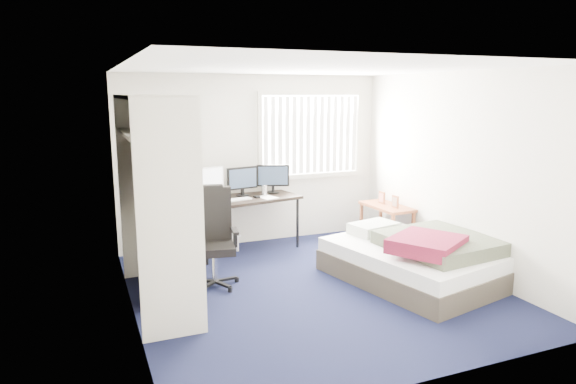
# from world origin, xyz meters

# --- Properties ---
(ground) EXTENTS (4.20, 4.20, 0.00)m
(ground) POSITION_xyz_m (0.00, 0.00, 0.00)
(ground) COLOR black
(ground) RESTS_ON ground
(room_shell) EXTENTS (4.20, 4.20, 4.20)m
(room_shell) POSITION_xyz_m (0.00, 0.00, 1.51)
(room_shell) COLOR silver
(room_shell) RESTS_ON ground
(window_assembly) EXTENTS (1.72, 0.09, 1.32)m
(window_assembly) POSITION_xyz_m (0.90, 2.04, 1.60)
(window_assembly) COLOR white
(window_assembly) RESTS_ON ground
(closet) EXTENTS (0.64, 1.84, 2.22)m
(closet) POSITION_xyz_m (-1.67, 0.27, 1.35)
(closet) COLOR beige
(closet) RESTS_ON ground
(desk) EXTENTS (1.67, 1.01, 1.23)m
(desk) POSITION_xyz_m (-0.29, 1.75, 0.80)
(desk) COLOR black
(desk) RESTS_ON ground
(office_chair) EXTENTS (0.63, 0.63, 1.17)m
(office_chair) POSITION_xyz_m (-1.02, 0.60, 0.45)
(office_chair) COLOR black
(office_chair) RESTS_ON ground
(footstool) EXTENTS (0.36, 0.32, 0.24)m
(footstool) POSITION_xyz_m (-0.53, 1.75, 0.19)
(footstool) COLOR white
(footstool) RESTS_ON ground
(nightstand) EXTENTS (0.48, 0.90, 0.78)m
(nightstand) POSITION_xyz_m (1.75, 1.18, 0.53)
(nightstand) COLOR brown
(nightstand) RESTS_ON ground
(bed) EXTENTS (1.86, 2.23, 0.65)m
(bed) POSITION_xyz_m (1.27, -0.23, 0.28)
(bed) COLOR #3C342B
(bed) RESTS_ON ground
(pine_box) EXTENTS (0.46, 0.37, 0.31)m
(pine_box) POSITION_xyz_m (-1.65, 0.18, 0.15)
(pine_box) COLOR tan
(pine_box) RESTS_ON ground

